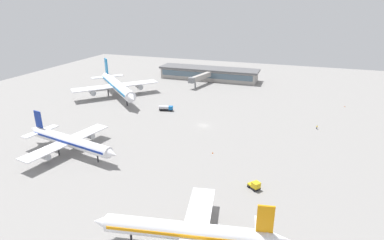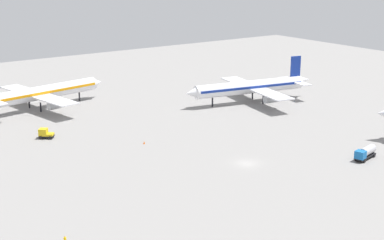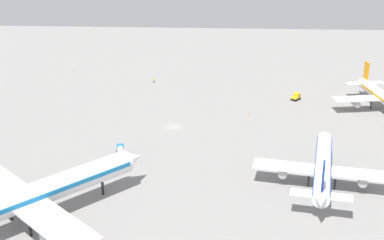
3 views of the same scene
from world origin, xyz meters
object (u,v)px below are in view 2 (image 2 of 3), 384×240
(airplane_distant, at_px, (251,87))
(baggage_tug, at_px, (45,133))
(airplane_taxiing, at_px, (41,93))
(fuel_truck, at_px, (365,152))
(safety_cone_mid_apron, at_px, (144,143))

(airplane_distant, height_order, baggage_tug, airplane_distant)
(airplane_taxiing, height_order, baggage_tug, airplane_taxiing)
(fuel_truck, bearing_deg, airplane_distant, -116.75)
(fuel_truck, bearing_deg, baggage_tug, -59.44)
(fuel_truck, bearing_deg, safety_cone_mid_apron, -60.01)
(fuel_truck, xyz_separation_m, safety_cone_mid_apron, (-32.10, 34.68, -1.09))
(baggage_tug, bearing_deg, safety_cone_mid_apron, 172.36)
(airplane_taxiing, distance_m, safety_cone_mid_apron, 43.73)
(baggage_tug, relative_size, fuel_truck, 0.57)
(baggage_tug, xyz_separation_m, fuel_truck, (48.46, -51.33, 0.23))
(airplane_distant, height_order, fuel_truck, airplane_distant)
(airplane_taxiing, distance_m, fuel_truck, 86.96)
(airplane_distant, bearing_deg, fuel_truck, 86.77)
(baggage_tug, bearing_deg, airplane_distant, -143.36)
(fuel_truck, height_order, safety_cone_mid_apron, fuel_truck)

